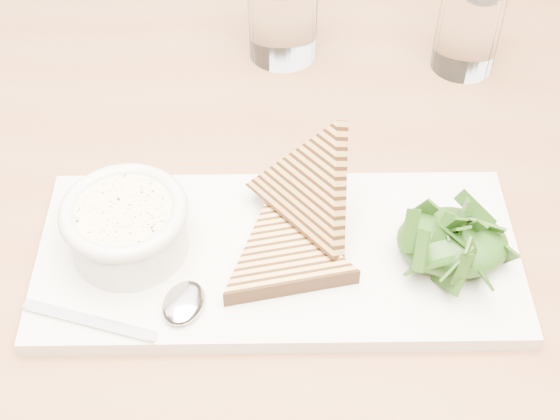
# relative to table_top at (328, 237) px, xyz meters

# --- Properties ---
(table_top) EXTENTS (1.26, 0.85, 0.04)m
(table_top) POSITION_rel_table_top_xyz_m (0.00, 0.00, 0.00)
(table_top) COLOR #8E623E
(table_top) RESTS_ON ground
(platter) EXTENTS (0.45, 0.24, 0.02)m
(platter) POSITION_rel_table_top_xyz_m (-0.05, -0.05, 0.03)
(platter) COLOR white
(platter) RESTS_ON table_top
(soup_bowl) EXTENTS (0.11, 0.11, 0.04)m
(soup_bowl) POSITION_rel_table_top_xyz_m (-0.18, -0.06, 0.06)
(soup_bowl) COLOR white
(soup_bowl) RESTS_ON platter
(soup) EXTENTS (0.09, 0.09, 0.01)m
(soup) POSITION_rel_table_top_xyz_m (-0.18, -0.06, 0.08)
(soup) COLOR #FBEDB0
(soup) RESTS_ON soup_bowl
(bowl_rim) EXTENTS (0.11, 0.11, 0.01)m
(bowl_rim) POSITION_rel_table_top_xyz_m (-0.18, -0.06, 0.09)
(bowl_rim) COLOR white
(bowl_rim) RESTS_ON soup_bowl
(sandwich_flat) EXTENTS (0.17, 0.17, 0.02)m
(sandwich_flat) POSITION_rel_table_top_xyz_m (-0.04, -0.07, 0.05)
(sandwich_flat) COLOR tan
(sandwich_flat) RESTS_ON platter
(sandwich_lean) EXTENTS (0.20, 0.20, 0.16)m
(sandwich_lean) POSITION_rel_table_top_xyz_m (-0.02, -0.01, 0.08)
(sandwich_lean) COLOR tan
(sandwich_lean) RESTS_ON sandwich_flat
(salad_base) EXTENTS (0.10, 0.08, 0.04)m
(salad_base) POSITION_rel_table_top_xyz_m (0.11, -0.04, 0.06)
(salad_base) COLOR black
(salad_base) RESTS_ON platter
(arugula_pile) EXTENTS (0.11, 0.10, 0.05)m
(arugula_pile) POSITION_rel_table_top_xyz_m (0.11, -0.04, 0.06)
(arugula_pile) COLOR #365E18
(arugula_pile) RESTS_ON platter
(spoon_bowl) EXTENTS (0.04, 0.05, 0.01)m
(spoon_bowl) POSITION_rel_table_top_xyz_m (-0.12, -0.12, 0.04)
(spoon_bowl) COLOR silver
(spoon_bowl) RESTS_ON platter
(spoon_handle) EXTENTS (0.12, 0.03, 0.00)m
(spoon_handle) POSITION_rel_table_top_xyz_m (-0.20, -0.14, 0.04)
(spoon_handle) COLOR silver
(spoon_handle) RESTS_ON platter
(glass_near) EXTENTS (0.08, 0.08, 0.12)m
(glass_near) POSITION_rel_table_top_xyz_m (-0.06, 0.27, 0.08)
(glass_near) COLOR white
(glass_near) RESTS_ON table_top
(glass_far) EXTENTS (0.07, 0.07, 0.11)m
(glass_far) POSITION_rel_table_top_xyz_m (0.15, 0.26, 0.08)
(glass_far) COLOR white
(glass_far) RESTS_ON table_top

